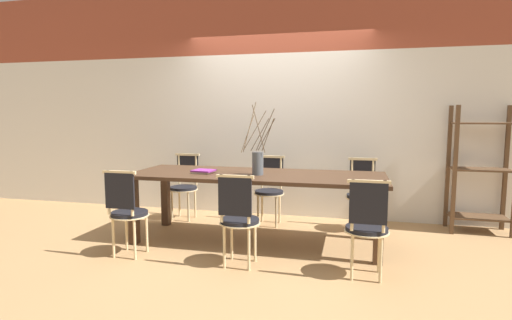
{
  "coord_description": "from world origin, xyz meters",
  "views": [
    {
      "loc": [
        1.03,
        -4.21,
        1.41
      ],
      "look_at": [
        0.0,
        0.0,
        0.92
      ],
      "focal_mm": 28.0,
      "sensor_mm": 36.0,
      "label": 1
    }
  ],
  "objects_px": {
    "chair_near_center": "(367,224)",
    "book_stack": "(203,171)",
    "dining_table": "(256,182)",
    "shelving_rack": "(481,170)",
    "chair_far_center": "(362,191)",
    "vase_centerpiece": "(258,161)"
  },
  "relations": [
    {
      "from": "dining_table",
      "to": "book_stack",
      "type": "xyz_separation_m",
      "value": [
        -0.58,
        -0.1,
        0.11
      ]
    },
    {
      "from": "dining_table",
      "to": "chair_far_center",
      "type": "xyz_separation_m",
      "value": [
        1.15,
        0.76,
        -0.2
      ]
    },
    {
      "from": "vase_centerpiece",
      "to": "dining_table",
      "type": "bearing_deg",
      "value": 116.29
    },
    {
      "from": "dining_table",
      "to": "chair_near_center",
      "type": "xyz_separation_m",
      "value": [
        1.16,
        -0.76,
        -0.2
      ]
    },
    {
      "from": "dining_table",
      "to": "book_stack",
      "type": "bearing_deg",
      "value": -170.44
    },
    {
      "from": "chair_near_center",
      "to": "vase_centerpiece",
      "type": "distance_m",
      "value": 1.38
    },
    {
      "from": "dining_table",
      "to": "chair_near_center",
      "type": "bearing_deg",
      "value": -33.02
    },
    {
      "from": "vase_centerpiece",
      "to": "book_stack",
      "type": "relative_size",
      "value": 3.11
    },
    {
      "from": "chair_near_center",
      "to": "chair_far_center",
      "type": "height_order",
      "value": "same"
    },
    {
      "from": "vase_centerpiece",
      "to": "shelving_rack",
      "type": "xyz_separation_m",
      "value": [
        2.48,
        1.08,
        -0.16
      ]
    },
    {
      "from": "dining_table",
      "to": "vase_centerpiece",
      "type": "relative_size",
      "value": 3.55
    },
    {
      "from": "shelving_rack",
      "to": "vase_centerpiece",
      "type": "bearing_deg",
      "value": -156.37
    },
    {
      "from": "chair_far_center",
      "to": "shelving_rack",
      "type": "bearing_deg",
      "value": -169.68
    },
    {
      "from": "dining_table",
      "to": "shelving_rack",
      "type": "bearing_deg",
      "value": 21.75
    },
    {
      "from": "chair_far_center",
      "to": "vase_centerpiece",
      "type": "height_order",
      "value": "vase_centerpiece"
    },
    {
      "from": "chair_near_center",
      "to": "book_stack",
      "type": "bearing_deg",
      "value": 159.29
    },
    {
      "from": "chair_near_center",
      "to": "shelving_rack",
      "type": "relative_size",
      "value": 0.58
    },
    {
      "from": "chair_far_center",
      "to": "vase_centerpiece",
      "type": "distance_m",
      "value": 1.46
    },
    {
      "from": "dining_table",
      "to": "vase_centerpiece",
      "type": "bearing_deg",
      "value": -63.71
    },
    {
      "from": "book_stack",
      "to": "shelving_rack",
      "type": "xyz_separation_m",
      "value": [
        3.1,
        1.1,
        -0.03
      ]
    },
    {
      "from": "dining_table",
      "to": "chair_far_center",
      "type": "relative_size",
      "value": 3.15
    },
    {
      "from": "chair_near_center",
      "to": "book_stack",
      "type": "xyz_separation_m",
      "value": [
        -1.74,
        0.66,
        0.31
      ]
    }
  ]
}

